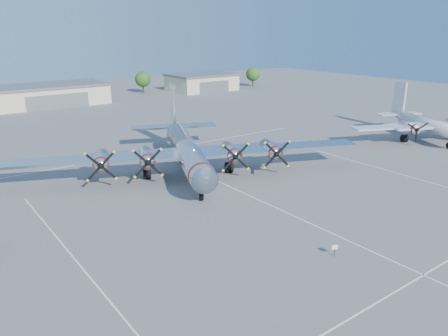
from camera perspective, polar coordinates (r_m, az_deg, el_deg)
ground at (r=52.61m, az=3.47°, el=-3.69°), size 260.00×260.00×0.00m
parking_lines at (r=51.38m, az=4.72°, el=-4.25°), size 60.00×50.08×0.01m
hangar_center at (r=124.54m, az=-21.82°, el=8.88°), size 28.60×14.60×5.40m
hangar_east at (r=144.43m, az=-2.92°, el=11.15°), size 20.60×14.60×5.40m
tree_east at (r=140.51m, az=-10.56°, el=11.32°), size 4.80×4.80×6.64m
tree_far_east at (r=154.71m, az=3.80°, el=12.14°), size 4.80×4.80×6.64m
main_bomber_b29 at (r=61.83m, az=-4.90°, el=-0.41°), size 57.09×49.12×10.62m
twin_engine_east at (r=87.51m, az=24.51°, el=3.45°), size 35.76×31.62×9.39m
info_placard at (r=40.17m, az=14.27°, el=-10.15°), size 0.54×0.27×1.09m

